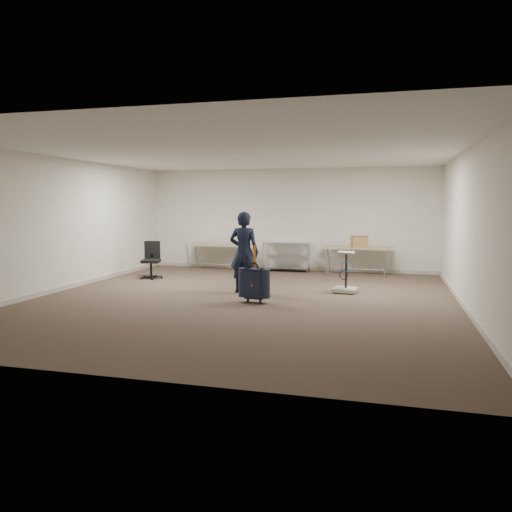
# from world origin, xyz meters

# --- Properties ---
(ground) EXTENTS (9.00, 9.00, 0.00)m
(ground) POSITION_xyz_m (0.00, 0.00, 0.00)
(ground) COLOR #413327
(ground) RESTS_ON ground
(room_shell) EXTENTS (8.00, 9.00, 9.00)m
(room_shell) POSITION_xyz_m (0.00, 1.38, 0.05)
(room_shell) COLOR white
(room_shell) RESTS_ON ground
(folding_table_left) EXTENTS (1.80, 0.75, 0.73)m
(folding_table_left) POSITION_xyz_m (-1.90, 3.95, 0.68)
(folding_table_left) COLOR #97845C
(folding_table_left) RESTS_ON ground
(folding_table_right) EXTENTS (1.80, 0.75, 0.73)m
(folding_table_right) POSITION_xyz_m (1.90, 3.95, 0.68)
(folding_table_right) COLOR #97845C
(folding_table_right) RESTS_ON ground
(wire_shelf) EXTENTS (1.22, 0.47, 0.80)m
(wire_shelf) POSITION_xyz_m (0.00, 4.20, 0.44)
(wire_shelf) COLOR silver
(wire_shelf) RESTS_ON ground
(person) EXTENTS (0.62, 0.41, 1.68)m
(person) POSITION_xyz_m (-0.19, 0.74, 0.84)
(person) COLOR black
(person) RESTS_ON ground
(suitcase) EXTENTS (0.41, 0.27, 1.08)m
(suitcase) POSITION_xyz_m (0.29, -0.23, 0.37)
(suitcase) COLOR black
(suitcase) RESTS_ON ground
(office_chair) EXTENTS (0.55, 0.55, 0.91)m
(office_chair) POSITION_xyz_m (-2.97, 2.06, 0.28)
(office_chair) COLOR black
(office_chair) RESTS_ON ground
(equipment_cart) EXTENTS (0.53, 0.53, 0.85)m
(equipment_cart) POSITION_xyz_m (1.84, 1.29, 0.22)
(equipment_cart) COLOR silver
(equipment_cart) RESTS_ON ground
(cardboard_box) EXTENTS (0.46, 0.40, 0.29)m
(cardboard_box) POSITION_xyz_m (1.96, 3.87, 0.88)
(cardboard_box) COLOR olive
(cardboard_box) RESTS_ON folding_table_right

